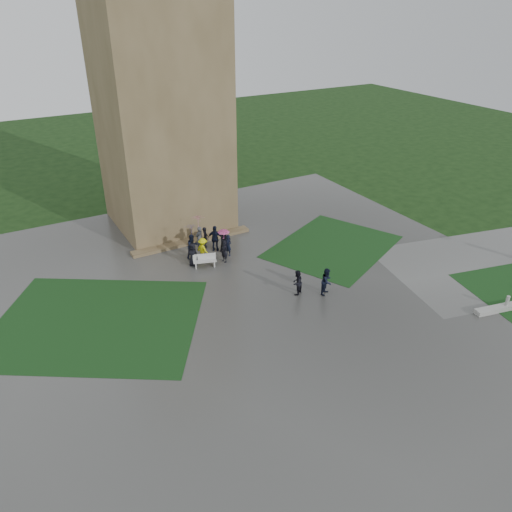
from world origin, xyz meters
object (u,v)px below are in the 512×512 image
tower (161,106)px  pedestrian_mid (327,281)px  pedestrian_near (297,283)px  bench (205,260)px

tower → pedestrian_mid: (4.31, -14.84, -8.13)m
pedestrian_mid → pedestrian_near: (-1.59, 0.82, -0.05)m
tower → pedestrian_near: tower is taller
tower → bench: (-0.69, -8.17, -8.53)m
tower → pedestrian_mid: size_ratio=10.64×
tower → bench: bearing=-94.8°
pedestrian_near → tower: bearing=-109.0°
tower → pedestrian_mid: tower is taller
tower → bench: tower is taller
bench → pedestrian_near: size_ratio=1.01×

